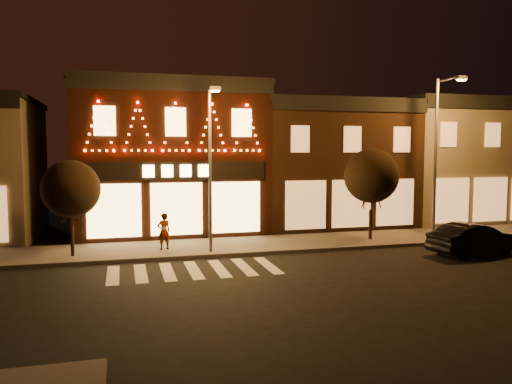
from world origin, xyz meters
name	(u,v)px	position (x,y,z in m)	size (l,w,h in m)	color
ground	(212,300)	(0.00, 0.00, 0.00)	(120.00, 120.00, 0.00)	black
sidewalk_far	(224,246)	(2.00, 8.00, 0.07)	(44.00, 4.00, 0.15)	#47423D
building_pulp	(169,158)	(0.00, 13.98, 4.16)	(10.20, 8.34, 8.30)	black
building_right_a	(323,164)	(9.50, 13.99, 3.76)	(9.20, 8.28, 7.50)	#362012
building_right_b	(448,161)	(18.50, 13.99, 3.91)	(9.20, 8.28, 7.80)	#6A5F4B
streetlamp_mid	(211,157)	(1.12, 6.42, 4.30)	(0.45, 1.61, 7.07)	#59595E
streetlamp_right	(439,144)	(13.34, 7.74, 4.93)	(0.55, 1.87, 8.14)	#59595E
tree_left	(71,189)	(-4.69, 7.27, 2.99)	(2.43, 2.43, 4.06)	black
tree_right	(371,176)	(9.42, 7.62, 3.33)	(2.72, 2.72, 4.55)	black
dark_sedan	(474,239)	(12.41, 3.70, 0.70)	(1.48, 4.25, 1.40)	black
pedestrian	(164,231)	(-0.83, 7.64, 0.98)	(0.60, 0.40, 1.65)	gray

